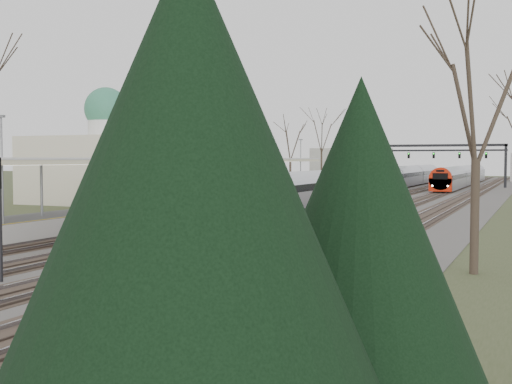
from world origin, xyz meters
TOP-DOWN VIEW (x-y plane):
  - track_bed at (0.26, 55.00)m, footprint 24.00×160.00m
  - platform at (-9.05, 37.50)m, footprint 3.50×69.00m
  - canopy at (-9.05, 32.99)m, footprint 4.10×50.00m
  - dome_building at (-21.71, 38.00)m, footprint 10.00×8.00m
  - signal_gantry at (0.29, 84.99)m, footprint 21.00×0.59m
  - evergreen_clump at (11.92, -1.20)m, footprint 5.90×7.10m
  - tree_west_far at (-17.00, 48.00)m, footprint 5.50×5.50m
  - tree_east_near at (13.00, 15.00)m, footprint 4.50×4.50m
  - train_near at (-2.50, 59.44)m, footprint 2.62×90.21m
  - train_far at (4.50, 89.11)m, footprint 2.62×45.21m

SIDE VIEW (x-z plane):
  - track_bed at x=0.26m, z-range -0.05..0.17m
  - platform at x=-9.05m, z-range 0.00..1.00m
  - train_near at x=-2.50m, z-range -0.05..3.00m
  - train_far at x=4.50m, z-range -0.05..3.00m
  - evergreen_clump at x=11.92m, z-range 0.02..6.52m
  - dome_building at x=-21.71m, z-range -1.43..8.87m
  - canopy at x=-9.05m, z-range 2.37..5.48m
  - signal_gantry at x=0.29m, z-range 1.87..7.95m
  - tree_east_near at x=13.00m, z-range 1.92..11.19m
  - tree_west_far at x=-17.00m, z-range 2.35..13.68m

